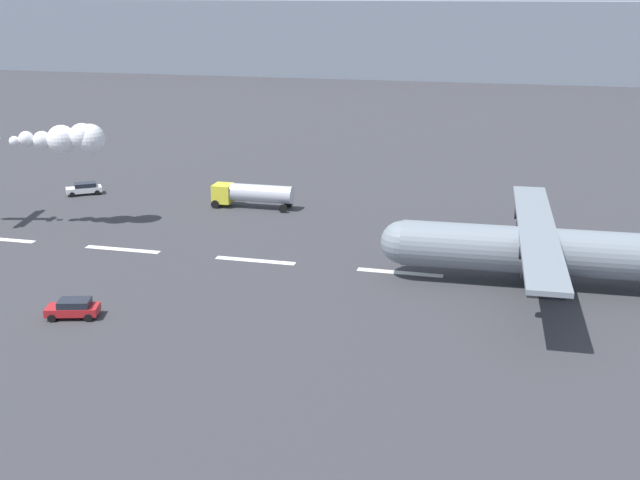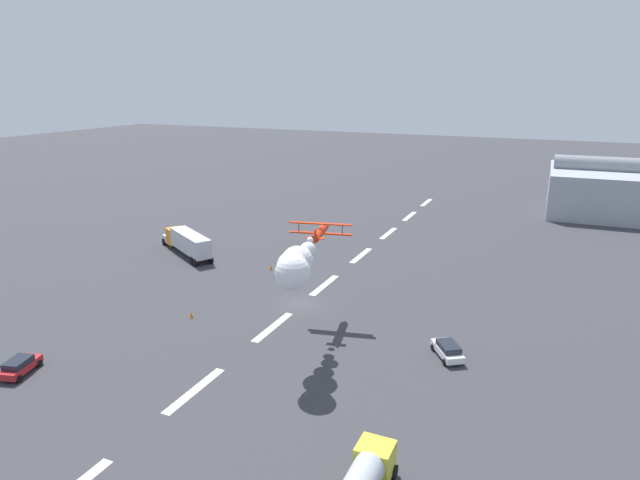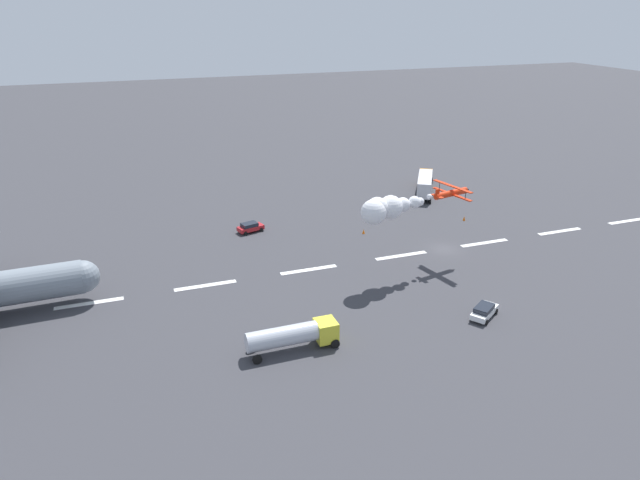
{
  "view_description": "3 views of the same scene",
  "coord_description": "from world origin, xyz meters",
  "px_view_note": "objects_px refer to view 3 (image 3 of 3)",
  "views": [
    {
      "loc": [
        58.27,
        -67.48,
        25.17
      ],
      "look_at": [
        41.76,
        0.0,
        2.6
      ],
      "focal_mm": 43.61,
      "sensor_mm": 36.0,
      "label": 1
    },
    {
      "loc": [
        55.39,
        27.46,
        26.09
      ],
      "look_at": [
        1.85,
        3.36,
        9.01
      ],
      "focal_mm": 30.79,
      "sensor_mm": 36.0,
      "label": 2
    },
    {
      "loc": [
        43.75,
        67.81,
        34.07
      ],
      "look_at": [
        19.69,
        0.43,
        4.37
      ],
      "focal_mm": 32.43,
      "sensor_mm": 36.0,
      "label": 3
    }
  ],
  "objects_px": {
    "semi_truck_orange": "(425,182)",
    "airport_staff_sedan": "(484,311)",
    "followme_car_yellow": "(250,227)",
    "fuel_tanker_truck": "(293,335)",
    "traffic_cone_far": "(364,231)",
    "stunt_biplane_red": "(389,208)",
    "traffic_cone_near": "(464,218)"
  },
  "relations": [
    {
      "from": "fuel_tanker_truck",
      "to": "traffic_cone_far",
      "type": "bearing_deg",
      "value": -126.06
    },
    {
      "from": "stunt_biplane_red",
      "to": "fuel_tanker_truck",
      "type": "distance_m",
      "value": 22.13
    },
    {
      "from": "stunt_biplane_red",
      "to": "traffic_cone_far",
      "type": "height_order",
      "value": "stunt_biplane_red"
    },
    {
      "from": "semi_truck_orange",
      "to": "traffic_cone_far",
      "type": "xyz_separation_m",
      "value": [
        19.32,
        15.22,
        -1.75
      ]
    },
    {
      "from": "followme_car_yellow",
      "to": "semi_truck_orange",
      "type": "bearing_deg",
      "value": -166.82
    },
    {
      "from": "semi_truck_orange",
      "to": "traffic_cone_near",
      "type": "relative_size",
      "value": 18.33
    },
    {
      "from": "fuel_tanker_truck",
      "to": "traffic_cone_near",
      "type": "relative_size",
      "value": 13.04
    },
    {
      "from": "semi_truck_orange",
      "to": "followme_car_yellow",
      "type": "height_order",
      "value": "semi_truck_orange"
    },
    {
      "from": "semi_truck_orange",
      "to": "followme_car_yellow",
      "type": "bearing_deg",
      "value": 13.18
    },
    {
      "from": "stunt_biplane_red",
      "to": "followme_car_yellow",
      "type": "distance_m",
      "value": 27.37
    },
    {
      "from": "followme_car_yellow",
      "to": "traffic_cone_near",
      "type": "relative_size",
      "value": 5.91
    },
    {
      "from": "traffic_cone_near",
      "to": "traffic_cone_far",
      "type": "relative_size",
      "value": 1.0
    },
    {
      "from": "fuel_tanker_truck",
      "to": "followme_car_yellow",
      "type": "distance_m",
      "value": 34.66
    },
    {
      "from": "airport_staff_sedan",
      "to": "traffic_cone_far",
      "type": "bearing_deg",
      "value": -84.63
    },
    {
      "from": "stunt_biplane_red",
      "to": "fuel_tanker_truck",
      "type": "height_order",
      "value": "stunt_biplane_red"
    },
    {
      "from": "semi_truck_orange",
      "to": "airport_staff_sedan",
      "type": "distance_m",
      "value": 46.92
    },
    {
      "from": "followme_car_yellow",
      "to": "traffic_cone_far",
      "type": "bearing_deg",
      "value": 157.85
    },
    {
      "from": "semi_truck_orange",
      "to": "followme_car_yellow",
      "type": "relative_size",
      "value": 3.1
    },
    {
      "from": "traffic_cone_near",
      "to": "traffic_cone_far",
      "type": "distance_m",
      "value": 18.25
    },
    {
      "from": "airport_staff_sedan",
      "to": "semi_truck_orange",
      "type": "bearing_deg",
      "value": -110.76
    },
    {
      "from": "airport_staff_sedan",
      "to": "traffic_cone_near",
      "type": "relative_size",
      "value": 6.19
    },
    {
      "from": "semi_truck_orange",
      "to": "traffic_cone_near",
      "type": "distance_m",
      "value": 15.59
    },
    {
      "from": "airport_staff_sedan",
      "to": "fuel_tanker_truck",
      "type": "bearing_deg",
      "value": -2.41
    },
    {
      "from": "fuel_tanker_truck",
      "to": "followme_car_yellow",
      "type": "height_order",
      "value": "fuel_tanker_truck"
    },
    {
      "from": "fuel_tanker_truck",
      "to": "airport_staff_sedan",
      "type": "distance_m",
      "value": 22.89
    },
    {
      "from": "traffic_cone_near",
      "to": "traffic_cone_far",
      "type": "height_order",
      "value": "same"
    },
    {
      "from": "stunt_biplane_red",
      "to": "traffic_cone_far",
      "type": "xyz_separation_m",
      "value": [
        -3.6,
        -15.47,
        -9.52
      ]
    },
    {
      "from": "semi_truck_orange",
      "to": "airport_staff_sedan",
      "type": "relative_size",
      "value": 2.96
    },
    {
      "from": "fuel_tanker_truck",
      "to": "airport_staff_sedan",
      "type": "relative_size",
      "value": 2.11
    },
    {
      "from": "airport_staff_sedan",
      "to": "traffic_cone_near",
      "type": "bearing_deg",
      "value": -118.71
    },
    {
      "from": "stunt_biplane_red",
      "to": "traffic_cone_near",
      "type": "distance_m",
      "value": 28.28
    },
    {
      "from": "stunt_biplane_red",
      "to": "airport_staff_sedan",
      "type": "bearing_deg",
      "value": 115.53
    }
  ]
}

